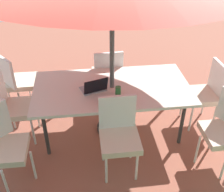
% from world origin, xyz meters
% --- Properties ---
extents(ground_plane, '(10.00, 10.00, 0.02)m').
position_xyz_m(ground_plane, '(0.00, 0.00, -0.01)').
color(ground_plane, '#935442').
extents(dining_table, '(2.09, 1.07, 0.75)m').
position_xyz_m(dining_table, '(0.00, 0.00, 0.70)').
color(dining_table, silver).
rests_on(dining_table, ground_plane).
extents(chair_west, '(0.47, 0.46, 0.98)m').
position_xyz_m(chair_west, '(-1.36, -0.02, 0.55)').
color(chair_west, beige).
rests_on(chair_west, ground_plane).
extents(chair_southeast, '(0.58, 0.58, 0.98)m').
position_xyz_m(chair_southeast, '(1.38, -0.68, 0.55)').
color(chair_southeast, beige).
rests_on(chair_southeast, ground_plane).
extents(chair_northeast, '(0.59, 0.59, 0.98)m').
position_xyz_m(chair_northeast, '(1.32, 0.73, 0.55)').
color(chair_northeast, beige).
rests_on(chair_northeast, ground_plane).
extents(chair_north, '(0.46, 0.46, 0.98)m').
position_xyz_m(chair_north, '(0.00, 0.71, 0.55)').
color(chair_north, beige).
rests_on(chair_north, ground_plane).
extents(chair_east, '(0.47, 0.46, 0.98)m').
position_xyz_m(chair_east, '(1.33, -0.02, 0.55)').
color(chair_east, beige).
rests_on(chair_east, ground_plane).
extents(chair_south, '(0.46, 0.47, 0.98)m').
position_xyz_m(chair_south, '(-0.01, -0.71, 0.55)').
color(chair_south, beige).
rests_on(chair_south, ground_plane).
extents(laptop, '(0.38, 0.33, 0.21)m').
position_xyz_m(laptop, '(0.24, 0.07, 0.79)').
color(laptop, gray).
rests_on(laptop, dining_table).
extents(cup, '(0.07, 0.07, 0.12)m').
position_xyz_m(cup, '(-0.05, 0.19, 0.80)').
color(cup, '#286B33').
rests_on(cup, dining_table).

